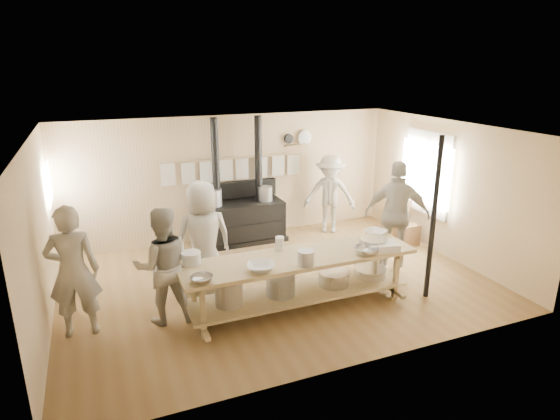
{
  "coord_description": "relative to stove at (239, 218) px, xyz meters",
  "views": [
    {
      "loc": [
        -2.68,
        -6.76,
        3.6
      ],
      "look_at": [
        0.14,
        0.2,
        1.23
      ],
      "focal_mm": 30.0,
      "sensor_mm": 36.0,
      "label": 1
    }
  ],
  "objects": [
    {
      "name": "cook_by_window",
      "position": [
        2.03,
        -0.17,
        0.34
      ],
      "size": [
        1.29,
        1.12,
        1.73
      ],
      "primitive_type": "imported",
      "rotation": [
        0.0,
        0.0,
        -0.54
      ],
      "color": "#A7A194",
      "rests_on": "ground"
    },
    {
      "name": "cook_far_left",
      "position": [
        -3.1,
        -2.55,
        0.41
      ],
      "size": [
        0.72,
        0.5,
        1.87
      ],
      "primitive_type": "imported",
      "rotation": [
        0.0,
        0.0,
        3.06
      ],
      "color": "#A7A194",
      "rests_on": "ground"
    },
    {
      "name": "room_shell",
      "position": [
        0.01,
        -2.12,
        1.1
      ],
      "size": [
        7.0,
        7.0,
        7.0
      ],
      "color": "#CDB083",
      "rests_on": "ground"
    },
    {
      "name": "back_wall_shelf",
      "position": [
        1.47,
        0.32,
        1.48
      ],
      "size": [
        0.63,
        0.14,
        0.32
      ],
      "color": "#9E885A",
      "rests_on": "ground"
    },
    {
      "name": "window_right",
      "position": [
        3.48,
        -1.52,
        0.98
      ],
      "size": [
        0.09,
        1.5,
        1.65
      ],
      "color": "beige",
      "rests_on": "ground"
    },
    {
      "name": "mixing_bowl_large",
      "position": [
        1.24,
        -3.1,
        0.4
      ],
      "size": [
        0.55,
        0.55,
        0.14
      ],
      "primitive_type": "cylinder",
      "rotation": [
        0.0,
        0.0,
        -0.35
      ],
      "color": "silver",
      "rests_on": "prep_table"
    },
    {
      "name": "bowl_steel_b",
      "position": [
        0.97,
        -3.34,
        0.39
      ],
      "size": [
        0.5,
        0.5,
        0.12
      ],
      "primitive_type": "imported",
      "rotation": [
        0.0,
        0.0,
        3.62
      ],
      "color": "silver",
      "rests_on": "prep_table"
    },
    {
      "name": "pitcher",
      "position": [
        -0.18,
        -2.69,
        0.44
      ],
      "size": [
        0.16,
        0.16,
        0.21
      ],
      "primitive_type": "cylinder",
      "rotation": [
        0.0,
        0.0,
        0.18
      ],
      "color": "white",
      "rests_on": "prep_table"
    },
    {
      "name": "prep_table",
      "position": [
        -0.0,
        -3.02,
        -0.0
      ],
      "size": [
        3.6,
        0.9,
        0.85
      ],
      "color": "#9E885A",
      "rests_on": "ground"
    },
    {
      "name": "chair",
      "position": [
        3.16,
        -1.43,
        -0.26
      ],
      "size": [
        0.41,
        0.41,
        0.88
      ],
      "rotation": [
        0.0,
        0.0,
        -0.01
      ],
      "color": "brown",
      "rests_on": "ground"
    },
    {
      "name": "cook_right",
      "position": [
        2.3,
        -2.23,
        0.46
      ],
      "size": [
        1.22,
        1.03,
        1.96
      ],
      "primitive_type": "imported",
      "rotation": [
        0.0,
        0.0,
        2.56
      ],
      "color": "#A7A194",
      "rests_on": "ground"
    },
    {
      "name": "deep_bowl_enamel",
      "position": [
        -1.54,
        -2.69,
        0.42
      ],
      "size": [
        0.3,
        0.3,
        0.18
      ],
      "primitive_type": "cylinder",
      "rotation": [
        0.0,
        0.0,
        0.05
      ],
      "color": "white",
      "rests_on": "prep_table"
    },
    {
      "name": "bowl_steel_a",
      "position": [
        -1.54,
        -3.35,
        0.38
      ],
      "size": [
        0.42,
        0.42,
        0.1
      ],
      "primitive_type": "imported",
      "rotation": [
        0.0,
        0.0,
        0.49
      ],
      "color": "silver",
      "rests_on": "prep_table"
    },
    {
      "name": "towel_rail",
      "position": [
        0.01,
        0.28,
        1.03
      ],
      "size": [
        3.0,
        0.04,
        0.47
      ],
      "color": "#9E885A",
      "rests_on": "ground"
    },
    {
      "name": "stove",
      "position": [
        0.0,
        0.0,
        0.0
      ],
      "size": [
        1.9,
        0.75,
        2.6
      ],
      "color": "black",
      "rests_on": "ground"
    },
    {
      "name": "ground",
      "position": [
        0.01,
        -2.12,
        -0.52
      ],
      "size": [
        7.0,
        7.0,
        0.0
      ],
      "primitive_type": "plane",
      "color": "brown",
      "rests_on": "ground"
    },
    {
      "name": "cook_center",
      "position": [
        -1.21,
        -2.01,
        0.42
      ],
      "size": [
        0.96,
        0.66,
        1.88
      ],
      "primitive_type": "imported",
      "rotation": [
        0.0,
        0.0,
        3.21
      ],
      "color": "#A7A194",
      "rests_on": "ground"
    },
    {
      "name": "bowl_white_a",
      "position": [
        -0.7,
        -3.28,
        0.38
      ],
      "size": [
        0.48,
        0.48,
        0.09
      ],
      "primitive_type": "imported",
      "rotation": [
        0.0,
        0.0,
        -0.29
      ],
      "color": "white",
      "rests_on": "prep_table"
    },
    {
      "name": "roasting_pan",
      "position": [
        1.3,
        -3.26,
        0.38
      ],
      "size": [
        0.55,
        0.43,
        0.11
      ],
      "primitive_type": "cube",
      "rotation": [
        0.0,
        0.0,
        -0.24
      ],
      "color": "#B2B2B7",
      "rests_on": "prep_table"
    },
    {
      "name": "left_opening",
      "position": [
        -3.44,
        -0.12,
        1.08
      ],
      "size": [
        0.0,
        0.9,
        0.9
      ],
      "color": "white",
      "rests_on": "ground"
    },
    {
      "name": "support_post",
      "position": [
        2.06,
        -3.47,
        0.78
      ],
      "size": [
        0.08,
        0.08,
        2.6
      ],
      "primitive_type": "cylinder",
      "color": "black",
      "rests_on": "ground"
    },
    {
      "name": "cook_left",
      "position": [
        -1.94,
        -2.63,
        0.34
      ],
      "size": [
        0.88,
        0.71,
        1.72
      ],
      "primitive_type": "imported",
      "rotation": [
        0.0,
        0.0,
        3.07
      ],
      "color": "#A7A194",
      "rests_on": "ground"
    },
    {
      "name": "bucket_galv",
      "position": [
        -0.04,
        -3.35,
        0.44
      ],
      "size": [
        0.28,
        0.28,
        0.22
      ],
      "primitive_type": "cylinder",
      "rotation": [
        0.0,
        0.0,
        0.2
      ],
      "color": "gray",
      "rests_on": "prep_table"
    },
    {
      "name": "bowl_white_b",
      "position": [
        1.56,
        -2.69,
        0.37
      ],
      "size": [
        0.46,
        0.46,
        0.09
      ],
      "primitive_type": "imported",
      "rotation": [
        0.0,
        0.0,
        1.97
      ],
      "color": "white",
      "rests_on": "prep_table"
    }
  ]
}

